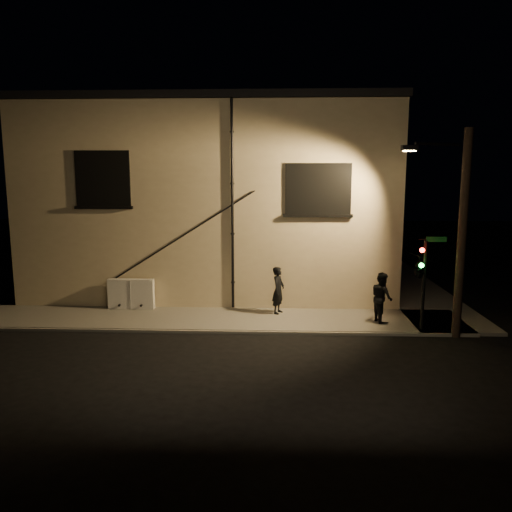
{
  "coord_description": "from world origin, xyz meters",
  "views": [
    {
      "loc": [
        -0.03,
        -16.94,
        5.52
      ],
      "look_at": [
        -0.81,
        1.8,
        2.48
      ],
      "focal_mm": 35.0,
      "sensor_mm": 36.0,
      "label": 1
    }
  ],
  "objects_px": {
    "pedestrian_b": "(382,297)",
    "traffic_signal": "(420,268)",
    "streetlamp_pole": "(459,229)",
    "utility_cabinet": "(131,294)",
    "pedestrian_a": "(278,290)"
  },
  "relations": [
    {
      "from": "utility_cabinet",
      "to": "pedestrian_a",
      "type": "distance_m",
      "value": 6.04
    },
    {
      "from": "utility_cabinet",
      "to": "traffic_signal",
      "type": "xyz_separation_m",
      "value": [
        10.89,
        -2.45,
        1.61
      ]
    },
    {
      "from": "pedestrian_b",
      "to": "streetlamp_pole",
      "type": "height_order",
      "value": "streetlamp_pole"
    },
    {
      "from": "streetlamp_pole",
      "to": "pedestrian_b",
      "type": "bearing_deg",
      "value": 150.27
    },
    {
      "from": "pedestrian_a",
      "to": "pedestrian_b",
      "type": "distance_m",
      "value": 3.97
    },
    {
      "from": "pedestrian_b",
      "to": "streetlamp_pole",
      "type": "distance_m",
      "value": 3.7
    },
    {
      "from": "utility_cabinet",
      "to": "pedestrian_b",
      "type": "distance_m",
      "value": 9.96
    },
    {
      "from": "pedestrian_a",
      "to": "pedestrian_b",
      "type": "height_order",
      "value": "pedestrian_b"
    },
    {
      "from": "utility_cabinet",
      "to": "traffic_signal",
      "type": "height_order",
      "value": "traffic_signal"
    },
    {
      "from": "traffic_signal",
      "to": "utility_cabinet",
      "type": "bearing_deg",
      "value": 167.33
    },
    {
      "from": "pedestrian_a",
      "to": "utility_cabinet",
      "type": "bearing_deg",
      "value": 106.96
    },
    {
      "from": "pedestrian_b",
      "to": "streetlamp_pole",
      "type": "xyz_separation_m",
      "value": [
        2.2,
        -1.26,
        2.7
      ]
    },
    {
      "from": "utility_cabinet",
      "to": "streetlamp_pole",
      "type": "distance_m",
      "value": 12.71
    },
    {
      "from": "pedestrian_b",
      "to": "traffic_signal",
      "type": "bearing_deg",
      "value": -147.52
    },
    {
      "from": "streetlamp_pole",
      "to": "utility_cabinet",
      "type": "bearing_deg",
      "value": 167.33
    }
  ]
}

